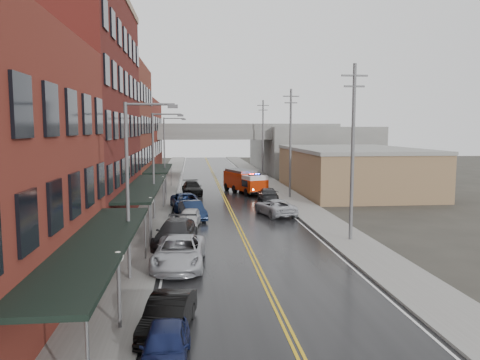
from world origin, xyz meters
TOP-DOWN VIEW (x-y plane):
  - ground at (0.00, 0.00)m, footprint 220.00×220.00m
  - road at (0.00, 30.00)m, footprint 11.00×160.00m
  - sidewalk_left at (-7.30, 30.00)m, footprint 3.00×160.00m
  - sidewalk_right at (7.30, 30.00)m, footprint 3.00×160.00m
  - curb_left at (-5.65, 30.00)m, footprint 0.30×160.00m
  - curb_right at (5.65, 30.00)m, footprint 0.30×160.00m
  - brick_building_b at (-13.30, 23.00)m, footprint 9.00×20.00m
  - brick_building_c at (-13.30, 40.50)m, footprint 9.00×15.00m
  - brick_building_far at (-13.30, 58.00)m, footprint 9.00×20.00m
  - tan_building at (16.00, 40.00)m, footprint 14.00×22.00m
  - right_far_block at (18.00, 70.00)m, footprint 18.00×30.00m
  - awning_0 at (-7.49, 4.00)m, footprint 2.60×16.00m
  - awning_1 at (-7.49, 23.00)m, footprint 2.60×18.00m
  - awning_2 at (-7.49, 40.50)m, footprint 2.60×13.00m
  - globe_lamp_0 at (-6.40, 2.00)m, footprint 0.44×0.44m
  - globe_lamp_1 at (-6.40, 16.00)m, footprint 0.44×0.44m
  - globe_lamp_2 at (-6.40, 30.00)m, footprint 0.44×0.44m
  - street_lamp_0 at (-6.55, 8.00)m, footprint 2.64×0.22m
  - street_lamp_1 at (-6.55, 24.00)m, footprint 2.64×0.22m
  - street_lamp_2 at (-6.55, 40.00)m, footprint 2.64×0.22m
  - utility_pole_0 at (7.20, 15.00)m, footprint 1.80×0.24m
  - utility_pole_1 at (7.20, 35.00)m, footprint 1.80×0.24m
  - utility_pole_2 at (7.20, 55.00)m, footprint 1.80×0.24m
  - overpass at (0.00, 62.00)m, footprint 40.00×10.00m
  - fire_truck at (2.72, 39.77)m, footprint 4.86×7.83m
  - parked_car_left_0 at (-4.52, -0.80)m, footprint 1.67×3.94m
  - parked_car_left_1 at (-4.54, 1.66)m, footprint 2.24×4.44m
  - parked_car_left_2 at (-4.36, 10.20)m, footprint 3.13×6.14m
  - parked_car_left_3 at (-4.72, 15.08)m, footprint 3.22×6.05m
  - parked_car_left_4 at (-3.83, 21.20)m, footprint 2.32×4.34m
  - parked_car_left_5 at (-3.60, 24.01)m, footprint 2.62×4.89m
  - parked_car_left_6 at (-4.20, 28.80)m, footprint 3.30×5.87m
  - parked_car_left_7 at (-3.60, 39.20)m, footprint 2.61×5.49m
  - parked_car_right_0 at (3.77, 25.18)m, footprint 3.60×5.70m
  - parked_car_right_1 at (4.43, 33.28)m, footprint 2.34×5.09m
  - parked_car_right_2 at (4.91, 41.80)m, footprint 2.87×5.20m
  - parked_car_right_3 at (4.85, 52.20)m, footprint 2.84×4.76m

SIDE VIEW (x-z plane):
  - ground at x=0.00m, z-range 0.00..0.00m
  - road at x=0.00m, z-range 0.00..0.02m
  - sidewalk_left at x=-7.30m, z-range 0.00..0.15m
  - sidewalk_right at x=7.30m, z-range 0.00..0.15m
  - curb_left at x=-5.65m, z-range 0.00..0.15m
  - curb_right at x=5.65m, z-range 0.00..0.15m
  - parked_car_left_0 at x=-4.52m, z-range 0.00..1.33m
  - parked_car_left_1 at x=-4.54m, z-range 0.00..1.40m
  - parked_car_left_4 at x=-3.83m, z-range 0.00..1.40m
  - parked_car_right_1 at x=4.43m, z-range 0.00..1.44m
  - parked_car_right_0 at x=3.77m, z-range 0.00..1.47m
  - parked_car_right_3 at x=4.85m, z-range 0.00..1.48m
  - parked_car_left_5 at x=-3.60m, z-range 0.00..1.53m
  - parked_car_left_7 at x=-3.60m, z-range 0.00..1.55m
  - parked_car_left_6 at x=-4.20m, z-range 0.00..1.55m
  - parked_car_left_2 at x=-4.36m, z-range 0.00..1.66m
  - parked_car_left_3 at x=-4.72m, z-range 0.00..1.67m
  - parked_car_right_2 at x=4.91m, z-range 0.00..1.67m
  - fire_truck at x=2.72m, z-range 0.11..2.84m
  - globe_lamp_0 at x=-6.40m, z-range 0.75..3.87m
  - globe_lamp_1 at x=-6.40m, z-range 0.75..3.87m
  - globe_lamp_2 at x=-6.40m, z-range 0.75..3.87m
  - tan_building at x=16.00m, z-range 0.00..5.00m
  - awning_2 at x=-7.49m, z-range 1.44..4.53m
  - awning_0 at x=-7.49m, z-range 1.44..4.53m
  - awning_1 at x=-7.49m, z-range 1.44..4.53m
  - right_far_block at x=18.00m, z-range 0.00..8.00m
  - street_lamp_0 at x=-6.55m, z-range 0.69..9.69m
  - street_lamp_1 at x=-6.55m, z-range 0.69..9.69m
  - street_lamp_2 at x=-6.55m, z-range 0.69..9.69m
  - overpass at x=0.00m, z-range 2.24..9.74m
  - brick_building_far at x=-13.30m, z-range 0.00..12.00m
  - utility_pole_0 at x=7.20m, z-range 0.31..12.31m
  - utility_pole_1 at x=7.20m, z-range 0.31..12.31m
  - utility_pole_2 at x=7.20m, z-range 0.31..12.31m
  - brick_building_c at x=-13.30m, z-range 0.00..15.00m
  - brick_building_b at x=-13.30m, z-range 0.00..18.00m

